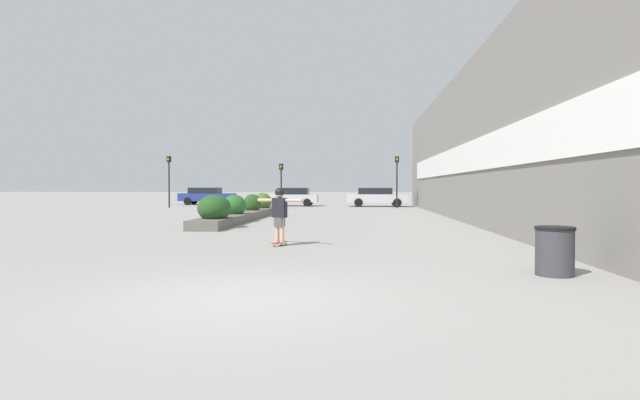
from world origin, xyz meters
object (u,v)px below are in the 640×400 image
(car_center_left, at_px, (377,197))
(skateboarder, at_px, (280,209))
(trash_bin, at_px, (555,251))
(traffic_light_left, at_px, (281,178))
(traffic_light_far_left, at_px, (169,173))
(car_center_right, at_px, (494,197))
(traffic_light_right, at_px, (397,173))
(car_leftmost, at_px, (293,197))
(skateboard, at_px, (280,243))
(car_rightmost, at_px, (207,196))

(car_center_left, bearing_deg, skateboarder, -7.37)
(skateboarder, relative_size, trash_bin, 1.68)
(traffic_light_left, bearing_deg, trash_bin, -71.60)
(traffic_light_far_left, bearing_deg, skateboarder, -62.68)
(car_center_right, bearing_deg, traffic_light_right, -68.79)
(car_leftmost, height_order, car_center_left, car_leftmost)
(car_leftmost, bearing_deg, traffic_light_left, 175.11)
(skateboarder, bearing_deg, skateboard, 112.76)
(car_leftmost, height_order, traffic_light_right, traffic_light_right)
(skateboarder, relative_size, car_center_left, 0.30)
(skateboard, bearing_deg, traffic_light_right, 101.39)
(car_rightmost, bearing_deg, car_center_right, 83.17)
(car_rightmost, height_order, traffic_light_right, traffic_light_right)
(traffic_light_right, bearing_deg, traffic_light_left, -175.57)
(skateboarder, bearing_deg, car_leftmost, 119.56)
(car_center_left, xyz_separation_m, traffic_light_right, (1.35, -2.76, 1.76))
(skateboarder, bearing_deg, car_center_right, 87.75)
(car_rightmost, bearing_deg, car_center_left, 78.15)
(skateboard, height_order, car_rightmost, car_rightmost)
(car_leftmost, distance_m, traffic_light_right, 8.91)
(trash_bin, xyz_separation_m, car_rightmost, (-16.52, 33.48, 0.36))
(traffic_light_far_left, bearing_deg, car_center_left, 11.75)
(car_leftmost, xyz_separation_m, car_rightmost, (-7.88, 2.36, 0.02))
(skateboarder, relative_size, traffic_light_right, 0.38)
(traffic_light_left, bearing_deg, car_center_right, 12.75)
(car_center_left, bearing_deg, car_leftmost, -95.94)
(skateboard, relative_size, car_center_right, 0.16)
(car_center_right, height_order, traffic_light_far_left, traffic_light_far_left)
(traffic_light_right, bearing_deg, skateboarder, -101.38)
(car_center_left, bearing_deg, skateboard, -7.37)
(car_rightmost, relative_size, traffic_light_right, 1.25)
(car_center_left, bearing_deg, traffic_light_left, -64.12)
(skateboard, distance_m, car_center_left, 26.74)
(car_center_left, bearing_deg, traffic_light_far_left, -78.25)
(trash_bin, bearing_deg, car_center_left, 93.69)
(skateboarder, relative_size, traffic_light_far_left, 0.37)
(car_leftmost, distance_m, car_center_left, 6.71)
(skateboard, xyz_separation_m, skateboarder, (0.00, -0.00, 0.88))
(car_leftmost, distance_m, traffic_light_left, 4.37)
(traffic_light_left, bearing_deg, car_rightmost, 139.37)
(skateboarder, bearing_deg, trash_bin, -13.19)
(car_center_right, height_order, traffic_light_right, traffic_light_right)
(skateboard, relative_size, car_center_left, 0.13)
(trash_bin, bearing_deg, skateboarder, 144.04)
(skateboard, bearing_deg, car_rightmost, 133.39)
(car_rightmost, distance_m, traffic_light_far_left, 6.59)
(skateboard, xyz_separation_m, car_leftmost, (-3.24, 27.21, 0.70))
(trash_bin, height_order, car_rightmost, car_rightmost)
(car_rightmost, distance_m, traffic_light_right, 17.03)
(traffic_light_left, bearing_deg, car_leftmost, 85.11)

